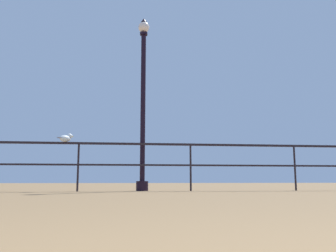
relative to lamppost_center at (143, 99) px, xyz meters
name	(u,v)px	position (x,y,z in m)	size (l,w,h in m)	color
pier_railing	(136,155)	(-0.16, -0.19, -1.34)	(22.61, 0.05, 1.07)	black
lamppost_center	(143,99)	(0.00, 0.00, 0.00)	(0.28, 0.28, 4.15)	black
seagull_on_rail	(66,138)	(-1.70, -0.17, -0.97)	(0.33, 0.35, 0.20)	silver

